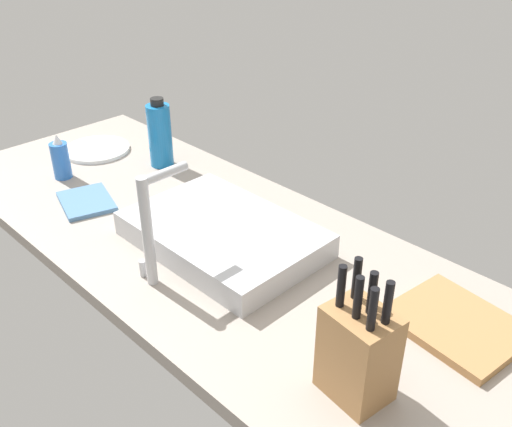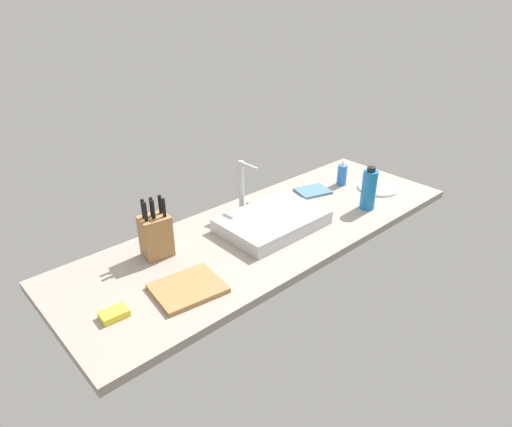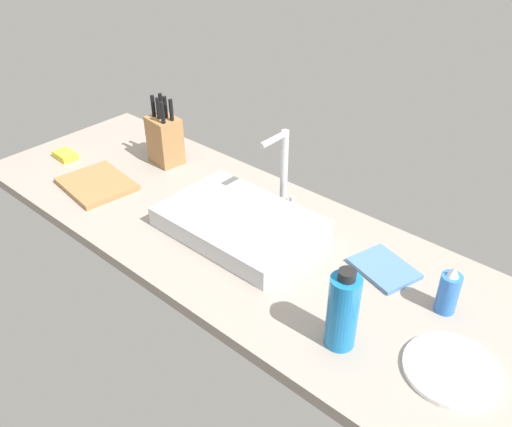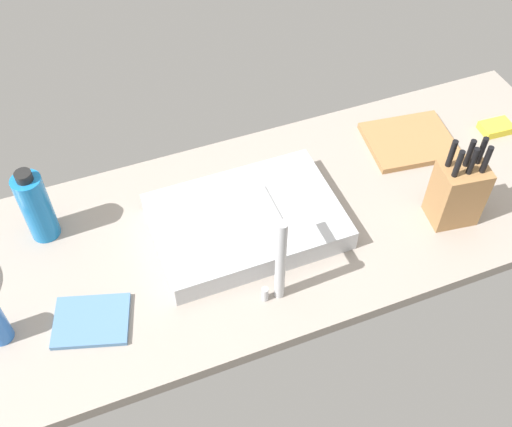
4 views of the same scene
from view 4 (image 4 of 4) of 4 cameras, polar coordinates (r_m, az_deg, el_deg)
name	(u,v)px [view 4 (image 4 of 4)]	position (r cm, az deg, el deg)	size (l,w,h in cm)	color
countertop_slab	(255,231)	(156.32, -0.07, -1.61)	(191.33, 65.82, 3.50)	gray
sink_basin	(247,222)	(151.84, -0.83, -0.84)	(45.86, 31.20, 6.08)	#B7BABF
faucet	(278,252)	(131.40, 2.06, -3.60)	(5.50, 12.28, 25.73)	#B7BABF
knife_block	(458,191)	(158.28, 18.31, 1.96)	(12.47, 10.49, 25.00)	#9E7042
cutting_board	(409,141)	(180.88, 14.13, 6.59)	(24.05, 19.82, 1.80)	#9E7042
water_bottle	(36,206)	(155.32, -19.85, 0.63)	(7.17, 7.17, 21.37)	#1970B7
dish_towel	(91,321)	(143.32, -15.11, -9.64)	(16.65, 12.94, 1.20)	teal
dish_sponge	(496,128)	(192.40, 21.49, 7.47)	(9.00, 6.00, 2.40)	yellow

